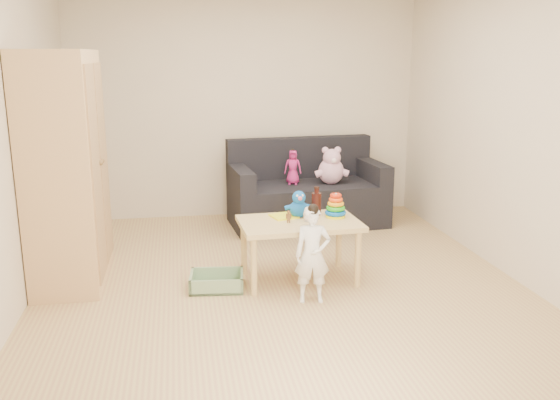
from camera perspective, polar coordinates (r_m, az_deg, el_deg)
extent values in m
plane|color=tan|center=(5.09, -0.07, -7.81)|extent=(4.50, 4.50, 0.00)
plane|color=beige|center=(6.98, -3.28, 9.07)|extent=(4.00, 0.00, 4.00)
plane|color=beige|center=(2.61, 8.42, 0.85)|extent=(4.00, 0.00, 4.00)
plane|color=beige|center=(4.85, -24.20, 5.77)|extent=(0.00, 4.50, 4.50)
plane|color=beige|center=(5.47, 21.18, 6.85)|extent=(0.00, 4.50, 4.50)
cube|color=#E3B67C|center=(5.19, -19.93, 2.79)|extent=(0.53, 1.06, 1.92)
cube|color=black|center=(6.69, 2.66, -0.36)|extent=(1.77, 0.99, 0.48)
cube|color=#D3BD74|center=(5.04, 1.86, -4.90)|extent=(1.02, 0.67, 0.52)
imported|color=white|center=(4.58, 3.14, -5.40)|extent=(0.29, 0.21, 0.74)
imported|color=#BF2373|center=(6.53, 1.25, 3.13)|extent=(0.21, 0.17, 0.37)
cylinder|color=#FFF40D|center=(5.09, 5.35, -1.53)|extent=(0.17, 0.17, 0.02)
cylinder|color=silver|center=(5.07, 5.38, -0.45)|extent=(0.02, 0.02, 0.20)
torus|color=#0A56AB|center=(5.09, 5.36, -1.21)|extent=(0.18, 0.18, 0.04)
torus|color=green|center=(5.08, 5.37, -0.77)|extent=(0.16, 0.16, 0.04)
torus|color=orange|center=(5.07, 5.38, -0.35)|extent=(0.14, 0.14, 0.04)
torus|color=#F4430C|center=(5.06, 5.39, 0.06)|extent=(0.12, 0.12, 0.04)
torus|color=red|center=(5.05, 5.40, 0.44)|extent=(0.10, 0.10, 0.03)
cylinder|color=black|center=(5.15, 3.53, -0.36)|extent=(0.08, 0.08, 0.19)
cylinder|color=black|center=(5.12, 3.54, 0.85)|extent=(0.04, 0.04, 0.05)
cylinder|color=black|center=(5.11, 3.55, 1.19)|extent=(0.05, 0.05, 0.02)
cube|color=#FFFC1A|center=(5.07, 0.37, -1.57)|extent=(0.25, 0.25, 0.02)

